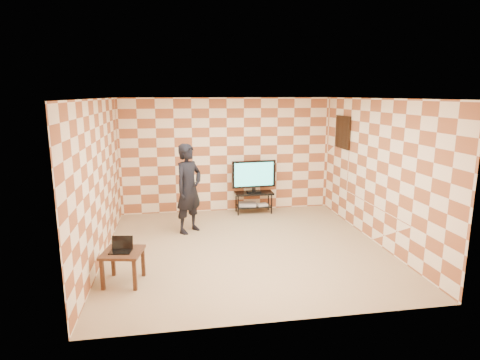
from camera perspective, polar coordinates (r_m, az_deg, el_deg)
name	(u,v)px	position (r m, az deg, el deg)	size (l,w,h in m)	color
floor	(245,248)	(7.50, 0.76, -9.58)	(5.00, 5.00, 0.00)	tan
wall_back	(227,155)	(9.55, -1.87, 3.52)	(5.00, 0.02, 2.70)	#FCE4BE
wall_front	(283,218)	(4.75, 6.15, -5.35)	(5.00, 0.02, 2.70)	#FCE4BE
wall_left	(99,181)	(7.12, -19.43, -0.11)	(0.02, 5.00, 2.70)	#FCE4BE
wall_right	(377,172)	(7.94, 18.84, 1.14)	(0.02, 5.00, 2.70)	#FCE4BE
ceiling	(246,98)	(6.97, 0.82, 11.52)	(5.00, 5.00, 0.02)	white
wall_art	(343,132)	(9.23, 14.41, 6.61)	(0.04, 0.72, 0.72)	black
tv_stand	(254,198)	(9.53, 1.96, -2.55)	(0.91, 0.41, 0.50)	black
tv	(254,175)	(9.40, 1.98, 0.73)	(1.05, 0.22, 0.76)	black
dvd_player	(247,204)	(9.57, 1.04, -3.46)	(0.41, 0.30, 0.07)	#BAB9BC
game_console	(262,205)	(9.57, 3.18, -3.52)	(0.24, 0.17, 0.05)	silver
side_table	(123,257)	(6.29, -16.34, -10.44)	(0.65, 0.65, 0.50)	#382215
laptop	(121,248)	(6.25, -16.51, -9.22)	(0.34, 0.29, 0.21)	black
person	(189,189)	(8.15, -7.30, -1.21)	(0.66, 0.44, 1.82)	black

